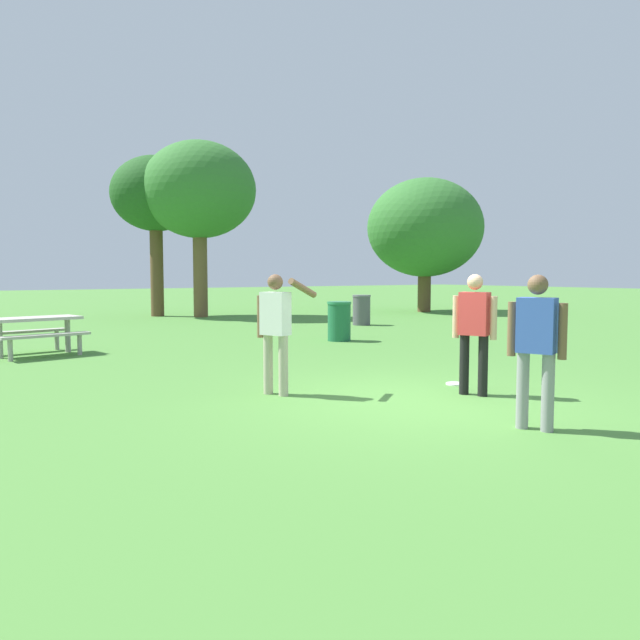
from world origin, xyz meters
The scene contains 11 objects.
ground_plane centered at (0.00, 0.00, 0.00)m, with size 120.00×120.00×0.00m, color #4C8438.
person_thrower centered at (0.01, -1.69, 0.94)m, with size 0.35×0.57×1.64m.
person_catcher centered at (-1.31, 1.49, 0.96)m, with size 0.81×0.57×1.64m.
person_bystander centered at (0.89, -0.03, 0.94)m, with size 0.36×0.56×1.64m.
frisbee centered at (1.28, 0.67, 0.01)m, with size 0.29×0.29×0.03m, color white.
picnic_table_near centered at (-3.33, 7.75, 0.56)m, with size 1.93×1.71×0.77m.
trash_can_beside_table centered at (3.33, 6.53, 0.48)m, with size 0.59×0.59×0.96m.
trash_can_further_along centered at (6.62, 9.92, 0.48)m, with size 0.59×0.59×0.96m.
tree_tall_left centered at (2.60, 17.54, 4.59)m, with size 3.34×3.34×6.09m.
tree_broad_center centered at (3.82, 16.23, 4.71)m, with size 4.23×4.23×6.55m.
tree_far_right centered at (13.02, 13.85, 3.56)m, with size 4.90×4.90×5.66m.
Camera 1 is at (-5.48, -5.83, 1.65)m, focal length 35.00 mm.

